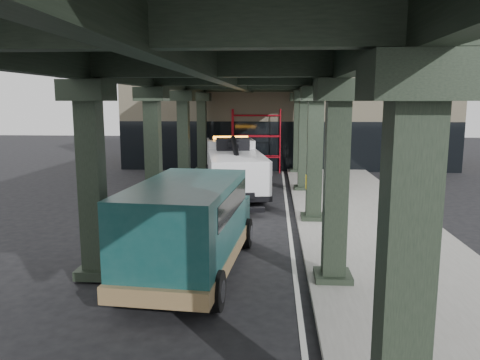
% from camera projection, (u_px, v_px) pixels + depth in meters
% --- Properties ---
extents(ground, '(90.00, 90.00, 0.00)m').
position_uv_depth(ground, '(240.00, 236.00, 15.73)').
color(ground, black).
rests_on(ground, ground).
extents(sidewalk, '(5.00, 40.00, 0.15)m').
position_uv_depth(sidewalk, '(364.00, 222.00, 17.37)').
color(sidewalk, gray).
rests_on(sidewalk, ground).
extents(lane_stripe, '(0.12, 38.00, 0.01)m').
position_uv_depth(lane_stripe, '(289.00, 222.00, 17.58)').
color(lane_stripe, silver).
rests_on(lane_stripe, ground).
extents(viaduct, '(7.40, 32.00, 6.40)m').
position_uv_depth(viaduct, '(233.00, 74.00, 16.82)').
color(viaduct, black).
rests_on(viaduct, ground).
extents(building, '(22.00, 10.00, 8.00)m').
position_uv_depth(building, '(286.00, 108.00, 34.59)').
color(building, '#C6B793').
rests_on(building, ground).
extents(scaffolding, '(3.08, 0.88, 4.00)m').
position_uv_depth(scaffolding, '(256.00, 139.00, 29.78)').
color(scaffolding, '#A80D19').
rests_on(scaffolding, ground).
extents(tow_truck, '(3.68, 8.84, 2.82)m').
position_uv_depth(tow_truck, '(233.00, 165.00, 22.96)').
color(tow_truck, black).
rests_on(tow_truck, ground).
extents(towed_van, '(2.93, 6.37, 2.51)m').
position_uv_depth(towed_van, '(190.00, 225.00, 12.03)').
color(towed_van, '#113E3D').
rests_on(towed_van, ground).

